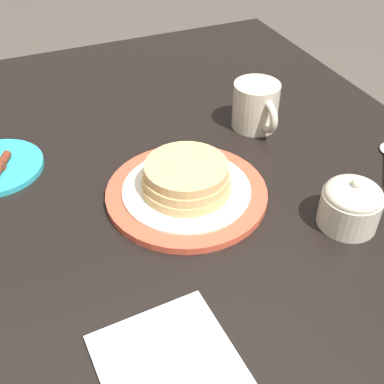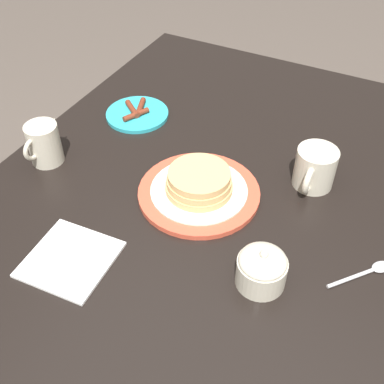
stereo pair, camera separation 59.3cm
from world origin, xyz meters
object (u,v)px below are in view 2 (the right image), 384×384
object	(u,v)px
side_plate_bacon	(137,114)
creamer_pitcher	(44,143)
pancake_plate	(199,187)
coffee_mug	(315,168)
napkin	(70,259)
spoon	(370,271)
sugar_bowl	(262,268)

from	to	relation	value
side_plate_bacon	creamer_pitcher	world-z (taller)	creamer_pitcher
pancake_plate	coffee_mug	bearing A→B (deg)	125.08
side_plate_bacon	napkin	size ratio (longest dim) A/B	0.99
napkin	pancake_plate	bearing A→B (deg)	153.49
creamer_pitcher	spoon	world-z (taller)	creamer_pitcher
creamer_pitcher	napkin	bearing A→B (deg)	46.68
sugar_bowl	spoon	bearing A→B (deg)	122.91
creamer_pitcher	spoon	size ratio (longest dim) A/B	1.03
side_plate_bacon	napkin	bearing A→B (deg)	16.99
side_plate_bacon	coffee_mug	bearing A→B (deg)	83.83
sugar_bowl	spoon	size ratio (longest dim) A/B	0.79
side_plate_bacon	creamer_pitcher	bearing A→B (deg)	-19.20
spoon	pancake_plate	bearing A→B (deg)	-96.64
sugar_bowl	napkin	distance (m)	0.35
coffee_mug	napkin	xyz separation A→B (m)	(0.41, -0.33, -0.04)
sugar_bowl	napkin	xyz separation A→B (m)	(0.11, -0.33, -0.03)
pancake_plate	creamer_pitcher	size ratio (longest dim) A/B	2.23
coffee_mug	sugar_bowl	world-z (taller)	coffee_mug
coffee_mug	spoon	xyz separation A→B (m)	(0.18, 0.16, -0.04)
side_plate_bacon	spoon	bearing A→B (deg)	69.75
coffee_mug	creamer_pitcher	size ratio (longest dim) A/B	1.03
coffee_mug	creamer_pitcher	world-z (taller)	creamer_pitcher
pancake_plate	spoon	bearing A→B (deg)	83.36
napkin	spoon	distance (m)	0.54
side_plate_bacon	creamer_pitcher	xyz separation A→B (m)	(0.25, -0.09, 0.04)
pancake_plate	napkin	world-z (taller)	pancake_plate
creamer_pitcher	pancake_plate	bearing A→B (deg)	98.42
coffee_mug	sugar_bowl	xyz separation A→B (m)	(0.29, -0.01, -0.01)
side_plate_bacon	coffee_mug	distance (m)	0.48
side_plate_bacon	napkin	world-z (taller)	side_plate_bacon
side_plate_bacon	sugar_bowl	size ratio (longest dim) A/B	1.80
pancake_plate	sugar_bowl	distance (m)	0.25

